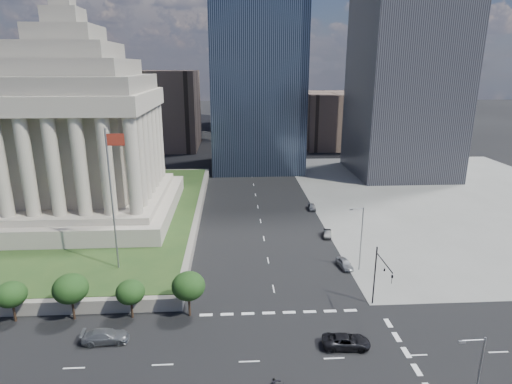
{
  "coord_description": "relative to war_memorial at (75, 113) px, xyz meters",
  "views": [
    {
      "loc": [
        -5.45,
        -32.82,
        29.76
      ],
      "look_at": [
        -2.72,
        15.04,
        15.55
      ],
      "focal_mm": 30.0,
      "sensor_mm": 36.0,
      "label": 1
    }
  ],
  "objects": [
    {
      "name": "flagpole",
      "position": [
        12.17,
        -24.0,
        -8.29
      ],
      "size": [
        2.52,
        0.24,
        20.0
      ],
      "color": "slate",
      "rests_on": "plaza_lawn"
    },
    {
      "name": "midrise_glass",
      "position": [
        36.0,
        47.0,
        8.6
      ],
      "size": [
        26.0,
        26.0,
        60.0
      ],
      "primitive_type": "cube",
      "color": "black",
      "rests_on": "ground"
    },
    {
      "name": "parked_sedan_far",
      "position": [
        45.5,
        5.34,
        -20.77
      ],
      "size": [
        1.73,
        3.79,
        1.26
      ],
      "primitive_type": "imported",
      "rotation": [
        0.0,
        0.0,
        -0.07
      ],
      "color": "slate",
      "rests_on": "ground"
    },
    {
      "name": "plaza_terrace",
      "position": [
        -11.0,
        2.0,
        -20.5
      ],
      "size": [
        66.0,
        70.0,
        1.8
      ],
      "primitive_type": "cube",
      "color": "#6C655D",
      "rests_on": "ground"
    },
    {
      "name": "ground",
      "position": [
        34.0,
        52.0,
        -21.4
      ],
      "size": [
        500.0,
        500.0,
        0.0
      ],
      "primitive_type": "plane",
      "color": "black",
      "rests_on": "ground"
    },
    {
      "name": "traffic_signal_ne",
      "position": [
        46.5,
        -34.3,
        -16.15
      ],
      "size": [
        0.3,
        5.74,
        8.0
      ],
      "color": "black",
      "rests_on": "ground"
    },
    {
      "name": "pickup_truck",
      "position": [
        40.73,
        -41.19,
        -20.67
      ],
      "size": [
        2.81,
        5.42,
        1.46
      ],
      "primitive_type": "imported",
      "rotation": [
        0.0,
        0.0,
        1.5
      ],
      "color": "black",
      "rests_on": "ground"
    },
    {
      "name": "building_filler_nw",
      "position": [
        4.0,
        82.0,
        -7.4
      ],
      "size": [
        24.0,
        30.0,
        28.0
      ],
      "primitive_type": "cube",
      "color": "#4E3F35",
      "rests_on": "ground"
    },
    {
      "name": "sidewalk_ne",
      "position": [
        80.0,
        12.0,
        -21.38
      ],
      "size": [
        68.0,
        90.0,
        0.03
      ],
      "primitive_type": "cube",
      "color": "slate",
      "rests_on": "ground"
    },
    {
      "name": "plaza_lawn",
      "position": [
        -11.0,
        2.0,
        -19.55
      ],
      "size": [
        64.0,
        68.0,
        0.1
      ],
      "primitive_type": "cube",
      "color": "#223C18",
      "rests_on": "plaza_terrace"
    },
    {
      "name": "war_memorial",
      "position": [
        0.0,
        0.0,
        0.0
      ],
      "size": [
        34.0,
        34.0,
        39.0
      ],
      "primitive_type": null,
      "color": "#A39989",
      "rests_on": "plaza_lawn"
    },
    {
      "name": "building_filler_ne",
      "position": [
        66.0,
        82.0,
        -11.4
      ],
      "size": [
        20.0,
        30.0,
        20.0
      ],
      "primitive_type": "cube",
      "color": "#4E3F35",
      "rests_on": "ground"
    },
    {
      "name": "parked_sedan_near",
      "position": [
        45.5,
        -22.12,
        -20.72
      ],
      "size": [
        4.16,
        2.16,
        1.35
      ],
      "primitive_type": "imported",
      "rotation": [
        0.0,
        0.0,
        0.15
      ],
      "color": "gray",
      "rests_on": "ground"
    },
    {
      "name": "parked_sedan_mid",
      "position": [
        45.5,
        -9.87,
        -20.79
      ],
      "size": [
        1.89,
        3.85,
        1.21
      ],
      "primitive_type": "imported",
      "rotation": [
        0.0,
        0.0,
        -0.17
      ],
      "color": "black",
      "rests_on": "ground"
    },
    {
      "name": "suv_grey",
      "position": [
        14.11,
        -38.79,
        -20.65
      ],
      "size": [
        5.3,
        2.42,
        1.5
      ],
      "primitive_type": "imported",
      "rotation": [
        0.0,
        0.0,
        1.63
      ],
      "color": "#505357",
      "rests_on": "ground"
    },
    {
      "name": "street_lamp_north",
      "position": [
        47.33,
        -23.0,
        -15.74
      ],
      "size": [
        2.13,
        0.22,
        10.0
      ],
      "color": "slate",
      "rests_on": "ground"
    }
  ]
}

